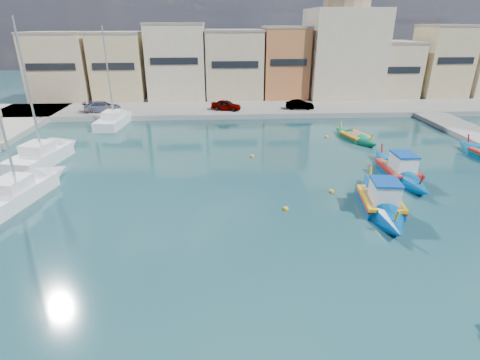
# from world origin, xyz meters

# --- Properties ---
(ground) EXTENTS (160.00, 160.00, 0.00)m
(ground) POSITION_xyz_m (0.00, 0.00, 0.00)
(ground) COLOR #13313A
(ground) RESTS_ON ground
(north_quay) EXTENTS (80.00, 8.00, 0.60)m
(north_quay) POSITION_xyz_m (0.00, 32.00, 0.30)
(north_quay) COLOR gray
(north_quay) RESTS_ON ground
(north_townhouses) EXTENTS (83.20, 7.87, 10.19)m
(north_townhouses) POSITION_xyz_m (6.68, 39.36, 5.00)
(north_townhouses) COLOR tan
(north_townhouses) RESTS_ON ground
(church_block) EXTENTS (10.00, 10.00, 19.10)m
(church_block) POSITION_xyz_m (10.00, 40.00, 8.41)
(church_block) COLOR #C8B495
(church_block) RESTS_ON ground
(parked_cars) EXTENTS (28.78, 2.60, 1.28)m
(parked_cars) POSITION_xyz_m (-11.98, 30.50, 1.22)
(parked_cars) COLOR #4C1919
(parked_cars) RESTS_ON north_quay
(luzzu_turquoise_cabin) EXTENTS (2.21, 9.48, 3.04)m
(luzzu_turquoise_cabin) POSITION_xyz_m (5.54, 9.43, 0.37)
(luzzu_turquoise_cabin) COLOR #0059A3
(luzzu_turquoise_cabin) RESTS_ON ground
(luzzu_blue_cabin) EXTENTS (3.53, 9.22, 3.18)m
(luzzu_blue_cabin) POSITION_xyz_m (1.99, 4.22, 0.39)
(luzzu_blue_cabin) COLOR #004CA5
(luzzu_blue_cabin) RESTS_ON ground
(luzzu_green) EXTENTS (3.69, 7.14, 2.18)m
(luzzu_green) POSITION_xyz_m (5.42, 18.92, 0.23)
(luzzu_green) COLOR #0B7750
(luzzu_green) RESTS_ON ground
(yacht_north) EXTENTS (3.28, 8.73, 11.38)m
(yacht_north) POSITION_xyz_m (-19.82, 27.55, 0.45)
(yacht_north) COLOR white
(yacht_north) RESTS_ON ground
(yacht_midnorth) EXTENTS (4.15, 8.96, 12.24)m
(yacht_midnorth) POSITION_xyz_m (-22.58, 15.40, 0.48)
(yacht_midnorth) COLOR white
(yacht_midnorth) RESTS_ON ground
(yacht_mid) EXTENTS (4.18, 9.17, 11.19)m
(yacht_mid) POSITION_xyz_m (-21.12, 8.30, 0.44)
(yacht_mid) COLOR white
(yacht_mid) RESTS_ON ground
(mooring_buoys) EXTENTS (22.26, 24.26, 0.36)m
(mooring_buoys) POSITION_xyz_m (2.22, 6.92, 0.08)
(mooring_buoys) COLOR gold
(mooring_buoys) RESTS_ON ground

